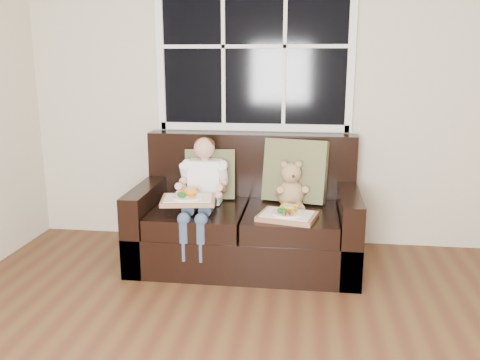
# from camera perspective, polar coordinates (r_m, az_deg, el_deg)

# --- Properties ---
(room_walls) EXTENTS (4.52, 5.02, 2.71)m
(room_walls) POSITION_cam_1_polar(r_m,az_deg,el_deg) (1.75, 3.83, 14.52)
(room_walls) COLOR beige
(room_walls) RESTS_ON ground
(window_back) EXTENTS (1.62, 0.04, 1.37)m
(window_back) POSITION_cam_1_polar(r_m,az_deg,el_deg) (4.25, 1.57, 14.76)
(window_back) COLOR black
(window_back) RESTS_ON room_walls
(loveseat) EXTENTS (1.70, 0.92, 0.96)m
(loveseat) POSITION_cam_1_polar(r_m,az_deg,el_deg) (3.99, 0.75, -4.71)
(loveseat) COLOR black
(loveseat) RESTS_ON ground
(pillow_left) EXTENTS (0.42, 0.23, 0.41)m
(pillow_left) POSITION_cam_1_polar(r_m,az_deg,el_deg) (4.09, -3.36, 0.67)
(pillow_left) COLOR olive
(pillow_left) RESTS_ON loveseat
(pillow_right) EXTENTS (0.52, 0.32, 0.50)m
(pillow_right) POSITION_cam_1_polar(r_m,az_deg,el_deg) (4.01, 6.22, 1.02)
(pillow_right) COLOR olive
(pillow_right) RESTS_ON loveseat
(child) EXTENTS (0.36, 0.59, 0.81)m
(child) POSITION_cam_1_polar(r_m,az_deg,el_deg) (3.84, -4.23, -0.48)
(child) COLOR white
(child) RESTS_ON loveseat
(teddy_bear) EXTENTS (0.24, 0.29, 0.37)m
(teddy_bear) POSITION_cam_1_polar(r_m,az_deg,el_deg) (3.89, 5.70, -0.88)
(teddy_bear) COLOR tan
(teddy_bear) RESTS_ON loveseat
(tray_left) EXTENTS (0.42, 0.35, 0.09)m
(tray_left) POSITION_cam_1_polar(r_m,az_deg,el_deg) (3.68, -5.82, -2.07)
(tray_left) COLOR #9C6746
(tray_left) RESTS_ON child
(tray_right) EXTENTS (0.45, 0.38, 0.09)m
(tray_right) POSITION_cam_1_polar(r_m,az_deg,el_deg) (3.62, 5.36, -3.89)
(tray_right) COLOR #9C6746
(tray_right) RESTS_ON loveseat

